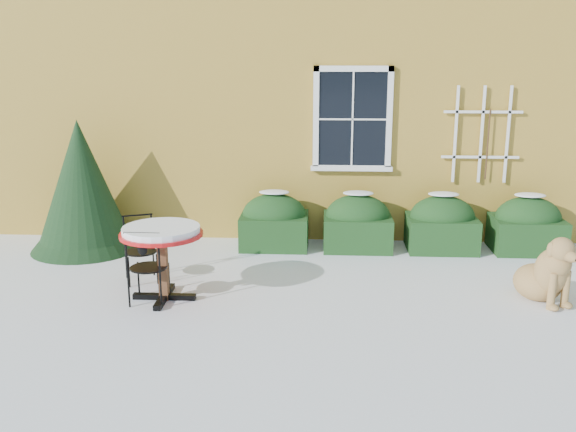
# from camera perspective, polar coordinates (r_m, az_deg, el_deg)

# --- Properties ---
(ground) EXTENTS (80.00, 80.00, 0.00)m
(ground) POSITION_cam_1_polar(r_m,az_deg,el_deg) (7.75, -0.41, -8.30)
(ground) COLOR white
(ground) RESTS_ON ground
(house) EXTENTS (12.40, 8.40, 6.40)m
(house) POSITION_cam_1_polar(r_m,az_deg,el_deg) (14.15, 1.39, 15.25)
(house) COLOR gold
(house) RESTS_ON ground
(hedge_row) EXTENTS (4.95, 0.80, 0.91)m
(hedge_row) POSITION_cam_1_polar(r_m,az_deg,el_deg) (10.10, 9.88, -0.70)
(hedge_row) COLOR #133214
(hedge_row) RESTS_ON ground
(evergreen_shrub) EXTENTS (1.66, 1.66, 2.01)m
(evergreen_shrub) POSITION_cam_1_polar(r_m,az_deg,el_deg) (10.36, -17.79, 1.53)
(evergreen_shrub) COLOR black
(evergreen_shrub) RESTS_ON ground
(bistro_table) EXTENTS (1.01, 1.01, 0.94)m
(bistro_table) POSITION_cam_1_polar(r_m,az_deg,el_deg) (7.95, -11.18, -2.02)
(bistro_table) COLOR black
(bistro_table) RESTS_ON ground
(patio_chair_near) EXTENTS (0.45, 0.45, 0.94)m
(patio_chair_near) POSITION_cam_1_polar(r_m,az_deg,el_deg) (7.97, -12.40, -4.39)
(patio_chair_near) COLOR black
(patio_chair_near) RESTS_ON ground
(patio_chair_far) EXTENTS (0.51, 0.51, 0.88)m
(patio_chair_far) POSITION_cam_1_polar(r_m,az_deg,el_deg) (8.79, -13.00, -2.86)
(patio_chair_far) COLOR black
(patio_chair_far) RESTS_ON ground
(dog) EXTENTS (0.77, 0.99, 0.90)m
(dog) POSITION_cam_1_polar(r_m,az_deg,el_deg) (8.46, 22.03, -4.80)
(dog) COLOR tan
(dog) RESTS_ON ground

